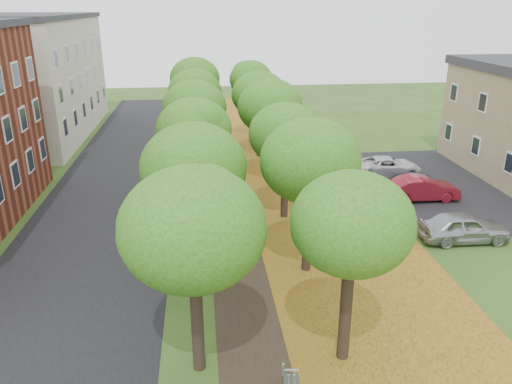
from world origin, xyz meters
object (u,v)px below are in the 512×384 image
object	(u,v)px
car_grey	(403,179)
car_silver	(464,227)
car_white	(388,166)
car_red	(422,188)

from	to	relation	value
car_grey	car_silver	bearing A→B (deg)	177.17
car_grey	car_white	distance (m)	2.71
car_grey	car_white	bearing A→B (deg)	-2.83
car_silver	car_white	bearing A→B (deg)	1.35
car_silver	car_white	distance (m)	10.57
car_silver	car_red	size ratio (longest dim) A/B	1.00
car_silver	car_red	distance (m)	5.67
car_red	car_grey	distance (m)	2.21
car_silver	car_grey	distance (m)	7.85
car_red	car_white	size ratio (longest dim) A/B	0.98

